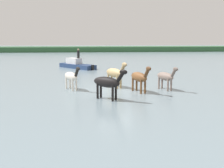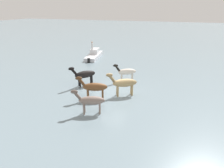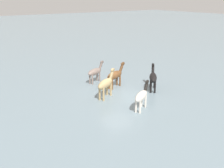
{
  "view_description": "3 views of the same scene",
  "coord_description": "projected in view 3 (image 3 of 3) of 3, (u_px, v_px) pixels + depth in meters",
  "views": [
    {
      "loc": [
        -1.9,
        -20.31,
        4.05
      ],
      "look_at": [
        -0.37,
        -0.97,
        0.64
      ],
      "focal_mm": 44.84,
      "sensor_mm": 36.0,
      "label": 1
    },
    {
      "loc": [
        14.42,
        5.37,
        7.04
      ],
      "look_at": [
        -0.56,
        -0.15,
        0.64
      ],
      "focal_mm": 30.86,
      "sensor_mm": 36.0,
      "label": 2
    },
    {
      "loc": [
        -15.95,
        11.72,
        7.58
      ],
      "look_at": [
        -0.34,
        0.8,
        1.14
      ],
      "focal_mm": 42.24,
      "sensor_mm": 36.0,
      "label": 3
    }
  ],
  "objects": [
    {
      "name": "horse_pinto_flank",
      "position": [
        153.0,
        77.0,
        21.84
      ],
      "size": [
        2.2,
        2.02,
        2.01
      ],
      "rotation": [
        0.0,
        0.0,
        5.56
      ],
      "color": "black",
      "rests_on": "ground_plane"
    },
    {
      "name": "horse_mid_herd",
      "position": [
        142.0,
        96.0,
        18.1
      ],
      "size": [
        1.46,
        2.24,
        1.84
      ],
      "rotation": [
        0.0,
        0.0,
        5.21
      ],
      "color": "silver",
      "rests_on": "ground_plane"
    },
    {
      "name": "horse_lead",
      "position": [
        115.0,
        75.0,
        22.55
      ],
      "size": [
        1.25,
        2.52,
        1.98
      ],
      "rotation": [
        0.0,
        0.0,
        5.06
      ],
      "color": "brown",
      "rests_on": "ground_plane"
    },
    {
      "name": "horse_rear_stallion",
      "position": [
        95.0,
        72.0,
        23.82
      ],
      "size": [
        1.22,
        2.3,
        1.82
      ],
      "rotation": [
        0.0,
        0.0,
        5.1
      ],
      "color": "gray",
      "rests_on": "ground_plane"
    },
    {
      "name": "ground_plane",
      "position": [
        118.0,
        94.0,
        21.17
      ],
      "size": [
        187.11,
        187.11,
        0.0
      ],
      "primitive_type": "plane",
      "color": "gray"
    },
    {
      "name": "horse_gray_outer",
      "position": [
        106.0,
        84.0,
        20.23
      ],
      "size": [
        1.65,
        2.5,
        2.06
      ],
      "rotation": [
        0.0,
        0.0,
        5.22
      ],
      "color": "tan",
      "rests_on": "ground_plane"
    }
  ]
}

